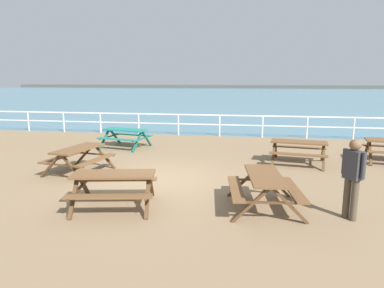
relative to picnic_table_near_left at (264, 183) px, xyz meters
The scene contains 10 objects.
ground_plane 3.43m from the picnic_table_near_left, 148.46° to the left, with size 30.00×24.00×0.20m, color #846B4C.
sea_band 54.59m from the picnic_table_near_left, 93.01° to the left, with size 142.00×90.00×0.01m, color teal.
distant_shoreline 97.55m from the picnic_table_near_left, 91.68° to the left, with size 142.00×6.00×1.80m, color #4C4C47.
seaward_railing 9.93m from the picnic_table_near_left, 106.78° to the left, with size 23.07×0.07×1.08m.
picnic_table_near_left is the anchor object (origin of this frame).
picnic_table_near_right 5.82m from the picnic_table_near_left, 159.27° to the left, with size 1.80×2.03×0.80m.
picnic_table_mid_centre 8.10m from the picnic_table_near_left, 132.04° to the left, with size 2.08×1.85×0.80m.
picnic_table_far_left 4.50m from the picnic_table_near_left, 73.39° to the left, with size 2.01×1.78×0.80m.
picnic_table_seaward 3.33m from the picnic_table_near_left, behind, with size 2.05×1.82×0.80m.
visitor 1.77m from the picnic_table_near_left, 10.11° to the right, with size 0.38×0.44×1.66m.
Camera 1 is at (2.50, -9.13, 2.83)m, focal length 32.11 mm.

